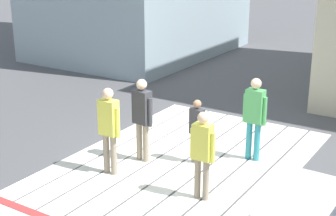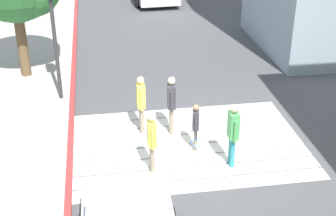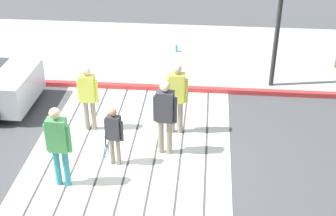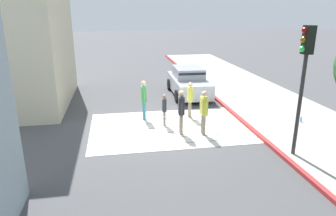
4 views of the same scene
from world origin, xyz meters
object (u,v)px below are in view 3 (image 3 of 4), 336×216
at_px(pedestrian_adult_side, 58,142).
at_px(pedestrian_child_with_racket, 114,133).
at_px(water_bottle, 176,48).
at_px(pedestrian_adult_trailing, 165,113).
at_px(pedestrian_adult_lead, 88,94).
at_px(pedestrian_teen_behind, 176,94).

height_order(pedestrian_adult_side, pedestrian_child_with_racket, pedestrian_adult_side).
relative_size(water_bottle, pedestrian_adult_side, 0.12).
relative_size(pedestrian_adult_trailing, pedestrian_adult_side, 0.99).
bearing_deg(pedestrian_adult_trailing, pedestrian_child_with_racket, -63.96).
xyz_separation_m(water_bottle, pedestrian_adult_side, (6.51, -1.76, 0.80)).
distance_m(pedestrian_adult_trailing, pedestrian_adult_side, 2.28).
relative_size(water_bottle, pedestrian_adult_lead, 0.14).
distance_m(water_bottle, pedestrian_adult_side, 6.79).
bearing_deg(pedestrian_adult_trailing, pedestrian_adult_lead, -113.51).
bearing_deg(water_bottle, pedestrian_teen_behind, 4.18).
xyz_separation_m(pedestrian_adult_lead, pedestrian_adult_trailing, (0.80, 1.83, 0.07)).
xyz_separation_m(pedestrian_teen_behind, pedestrian_child_with_racket, (1.34, -1.18, -0.25)).
bearing_deg(pedestrian_adult_side, pedestrian_teen_behind, 135.32).
height_order(water_bottle, pedestrian_adult_trailing, pedestrian_adult_trailing).
distance_m(pedestrian_adult_lead, pedestrian_adult_side, 2.06).
relative_size(pedestrian_adult_trailing, pedestrian_child_with_racket, 1.29).
distance_m(pedestrian_adult_trailing, pedestrian_child_with_racket, 1.15).
height_order(pedestrian_adult_trailing, pedestrian_teen_behind, pedestrian_adult_trailing).
distance_m(pedestrian_adult_lead, pedestrian_adult_trailing, 2.00).
bearing_deg(pedestrian_adult_side, pedestrian_adult_lead, 177.81).
bearing_deg(pedestrian_adult_lead, pedestrian_adult_trailing, 66.49).
bearing_deg(pedestrian_adult_lead, pedestrian_child_with_racket, 32.53).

